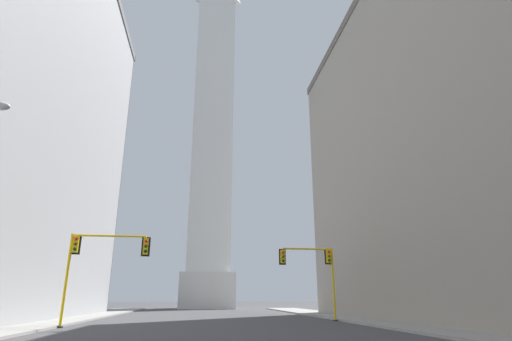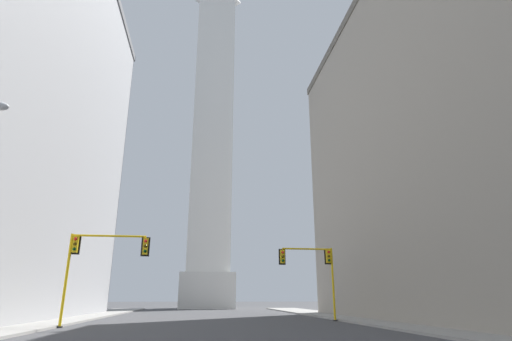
{
  "view_description": "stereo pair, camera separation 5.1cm",
  "coord_description": "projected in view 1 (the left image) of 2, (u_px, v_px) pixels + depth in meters",
  "views": [
    {
      "loc": [
        -1.3,
        -1.09,
        1.82
      ],
      "look_at": [
        6.72,
        57.87,
        20.82
      ],
      "focal_mm": 28.0,
      "sensor_mm": 36.0,
      "label": 1
    },
    {
      "loc": [
        -1.25,
        -1.1,
        1.82
      ],
      "look_at": [
        6.72,
        57.87,
        20.82
      ],
      "focal_mm": 28.0,
      "sensor_mm": 36.0,
      "label": 2
    }
  ],
  "objects": [
    {
      "name": "traffic_light_mid_left",
      "position": [
        97.0,
        255.0,
        26.78
      ],
      "size": [
        5.35,
        0.52,
        5.95
      ],
      "color": "yellow",
      "rests_on": "ground_plane"
    },
    {
      "name": "traffic_light_mid_right",
      "position": [
        315.0,
        265.0,
        33.7
      ],
      "size": [
        4.76,
        0.5,
        5.89
      ],
      "color": "yellow",
      "rests_on": "ground_plane"
    },
    {
      "name": "obelisk",
      "position": [
        213.0,
        123.0,
        80.35
      ],
      "size": [
        9.49,
        9.49,
        73.66
      ],
      "color": "silver",
      "rests_on": "ground_plane"
    },
    {
      "name": "sidewalk_right",
      "position": [
        404.0,
        325.0,
        27.1
      ],
      "size": [
        5.0,
        87.65,
        0.15
      ],
      "primitive_type": "cube",
      "color": "gray",
      "rests_on": "ground_plane"
    },
    {
      "name": "sidewalk_left",
      "position": [
        8.0,
        328.0,
        23.87
      ],
      "size": [
        5.0,
        87.65,
        0.15
      ],
      "primitive_type": "cube",
      "color": "gray",
      "rests_on": "ground_plane"
    },
    {
      "name": "building_right",
      "position": [
        510.0,
        132.0,
        33.87
      ],
      "size": [
        22.97,
        43.03,
        30.4
      ],
      "color": "gray",
      "rests_on": "ground_plane"
    }
  ]
}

